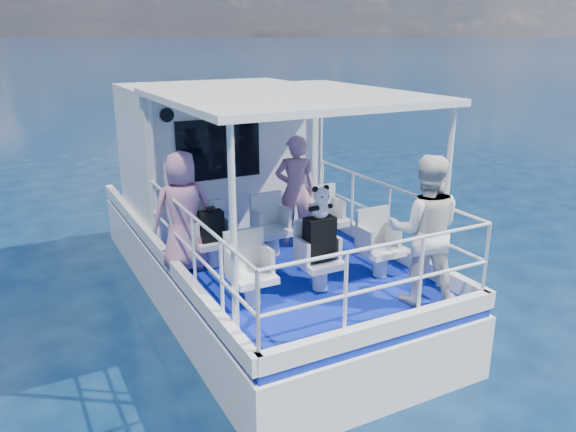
# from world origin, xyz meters

# --- Properties ---
(ground) EXTENTS (2000.00, 2000.00, 0.00)m
(ground) POSITION_xyz_m (0.00, 0.00, 0.00)
(ground) COLOR #071936
(ground) RESTS_ON ground
(hull) EXTENTS (3.00, 7.00, 1.60)m
(hull) POSITION_xyz_m (0.00, 1.00, 0.00)
(hull) COLOR white
(hull) RESTS_ON ground
(deck) EXTENTS (2.90, 6.90, 0.10)m
(deck) POSITION_xyz_m (0.00, 1.00, 0.85)
(deck) COLOR #0A1A8E
(deck) RESTS_ON hull
(cabin) EXTENTS (2.85, 2.00, 2.20)m
(cabin) POSITION_xyz_m (0.00, 2.30, 2.00)
(cabin) COLOR white
(cabin) RESTS_ON deck
(canopy) EXTENTS (3.00, 3.20, 0.08)m
(canopy) POSITION_xyz_m (0.00, -0.20, 3.14)
(canopy) COLOR white
(canopy) RESTS_ON cabin
(canopy_posts) EXTENTS (2.77, 2.97, 2.20)m
(canopy_posts) POSITION_xyz_m (0.00, -0.25, 2.00)
(canopy_posts) COLOR white
(canopy_posts) RESTS_ON deck
(railings) EXTENTS (2.84, 3.59, 1.00)m
(railings) POSITION_xyz_m (0.00, -0.58, 1.40)
(railings) COLOR white
(railings) RESTS_ON deck
(seat_port_fwd) EXTENTS (0.48, 0.46, 0.38)m
(seat_port_fwd) POSITION_xyz_m (-0.90, 0.20, 1.09)
(seat_port_fwd) COLOR white
(seat_port_fwd) RESTS_ON deck
(seat_center_fwd) EXTENTS (0.48, 0.46, 0.38)m
(seat_center_fwd) POSITION_xyz_m (0.00, 0.20, 1.09)
(seat_center_fwd) COLOR white
(seat_center_fwd) RESTS_ON deck
(seat_stbd_fwd) EXTENTS (0.48, 0.46, 0.38)m
(seat_stbd_fwd) POSITION_xyz_m (0.90, 0.20, 1.09)
(seat_stbd_fwd) COLOR white
(seat_stbd_fwd) RESTS_ON deck
(seat_port_aft) EXTENTS (0.48, 0.46, 0.38)m
(seat_port_aft) POSITION_xyz_m (-0.90, -1.10, 1.09)
(seat_port_aft) COLOR white
(seat_port_aft) RESTS_ON deck
(seat_center_aft) EXTENTS (0.48, 0.46, 0.38)m
(seat_center_aft) POSITION_xyz_m (0.00, -1.10, 1.09)
(seat_center_aft) COLOR white
(seat_center_aft) RESTS_ON deck
(seat_stbd_aft) EXTENTS (0.48, 0.46, 0.38)m
(seat_stbd_aft) POSITION_xyz_m (0.90, -1.10, 1.09)
(seat_stbd_aft) COLOR white
(seat_stbd_aft) RESTS_ON deck
(passenger_port_fwd) EXTENTS (0.65, 0.51, 1.58)m
(passenger_port_fwd) POSITION_xyz_m (-1.25, 0.26, 1.69)
(passenger_port_fwd) COLOR #C07C9F
(passenger_port_fwd) RESTS_ON deck
(passenger_stbd_fwd) EXTENTS (0.70, 0.60, 1.63)m
(passenger_stbd_fwd) POSITION_xyz_m (0.48, 0.42, 1.71)
(passenger_stbd_fwd) COLOR #C37E92
(passenger_stbd_fwd) RESTS_ON deck
(passenger_stbd_aft) EXTENTS (1.06, 1.01, 1.73)m
(passenger_stbd_aft) POSITION_xyz_m (0.87, -1.90, 1.77)
(passenger_stbd_aft) COLOR white
(passenger_stbd_aft) RESTS_ON deck
(backpack_port) EXTENTS (0.31, 0.17, 0.40)m
(backpack_port) POSITION_xyz_m (-0.92, 0.14, 1.48)
(backpack_port) COLOR black
(backpack_port) RESTS_ON seat_port_fwd
(backpack_center) EXTENTS (0.36, 0.20, 0.54)m
(backpack_center) POSITION_xyz_m (-0.01, -1.09, 1.55)
(backpack_center) COLOR black
(backpack_center) RESTS_ON seat_center_aft
(compact_camera) EXTENTS (0.10, 0.06, 0.06)m
(compact_camera) POSITION_xyz_m (-0.92, 0.14, 1.71)
(compact_camera) COLOR black
(compact_camera) RESTS_ON backpack_port
(panda) EXTENTS (0.25, 0.21, 0.39)m
(panda) POSITION_xyz_m (-0.01, -1.10, 2.01)
(panda) COLOR white
(panda) RESTS_ON backpack_center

